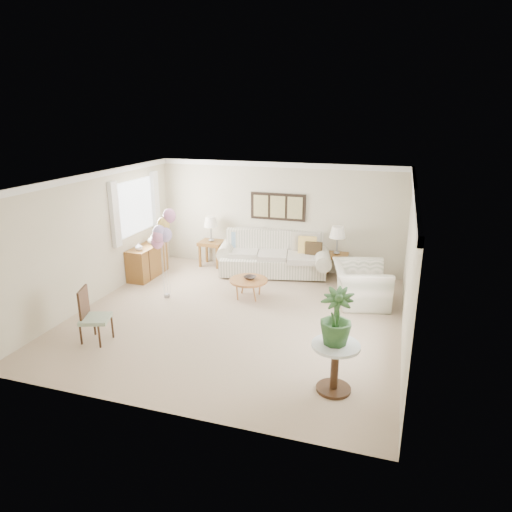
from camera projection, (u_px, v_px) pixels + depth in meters
The scene contains 18 objects.
ground_plane at pixel (237, 317), 8.66m from camera, with size 6.00×6.00×0.00m, color tan.
room_shell at pixel (231, 232), 8.28m from camera, with size 6.04×6.04×2.60m.
wall_art_triptych at pixel (278, 207), 10.88m from camera, with size 1.35×0.06×0.65m.
sofa at pixel (274, 257), 10.88m from camera, with size 2.92×1.51×1.00m.
end_table_left at pixel (212, 245), 11.41m from camera, with size 0.58×0.53×0.63m.
end_table_right at pixel (336, 258), 10.59m from camera, with size 0.52×0.47×0.57m.
lamp_left at pixel (211, 223), 11.23m from camera, with size 0.35×0.35×0.63m.
lamp_right at pixel (338, 233), 10.41m from camera, with size 0.37×0.37×0.66m.
coffee_table at pixel (249, 281), 9.45m from camera, with size 0.80×0.80×0.40m.
decor_bowl at pixel (250, 278), 9.46m from camera, with size 0.24×0.24×0.06m, color #322824.
armchair at pixel (361, 284), 9.19m from camera, with size 1.22×1.06×0.79m, color silver.
side_table at pixel (335, 356), 6.22m from camera, with size 0.66×0.66×0.72m.
potted_plant at pixel (336, 317), 6.07m from camera, with size 0.44×0.44×0.78m, color #214921.
accent_chair at pixel (91, 314), 7.63m from camera, with size 0.58×0.58×0.93m.
credenza at pixel (148, 261), 10.70m from camera, with size 0.46×1.20×0.74m.
vase_white at pixel (139, 247), 10.24m from camera, with size 0.16×0.16×0.17m, color silver.
vase_sage at pixel (152, 239), 10.75m from camera, with size 0.20×0.20×0.21m, color silver.
balloon_cluster at pixel (162, 231), 9.10m from camera, with size 0.47×0.52×1.88m.
Camera 1 is at (2.73, -7.42, 3.72)m, focal length 32.00 mm.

